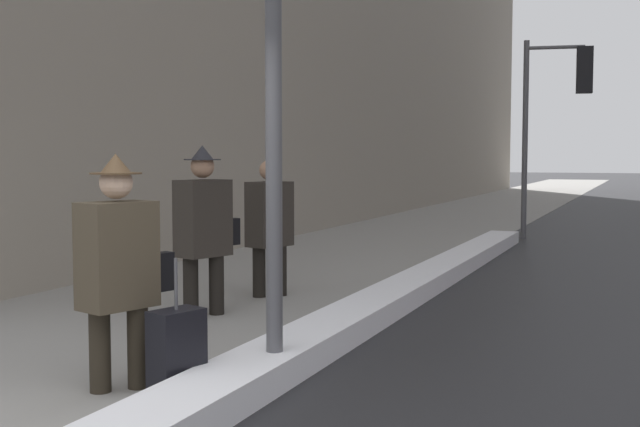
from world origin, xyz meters
TOP-DOWN VIEW (x-y plane):
  - sidewalk_slab at (-2.00, 15.00)m, footprint 4.00×80.00m
  - snow_bank_curb at (0.16, 5.46)m, footprint 0.52×12.76m
  - traffic_light_near at (1.02, 12.91)m, footprint 1.30×0.45m
  - pedestrian_nearside at (-0.66, 1.01)m, footprint 0.44×0.74m
  - pedestrian_with_shoulder_bag at (-1.47, 3.51)m, footprint 0.46×0.77m
  - pedestrian_trailing at (-1.34, 4.76)m, footprint 0.44×0.58m
  - rolling_suitcase at (-0.22, 1.04)m, footprint 0.32×0.41m

SIDE VIEW (x-z plane):
  - sidewalk_slab at x=-2.00m, z-range 0.00..0.01m
  - snow_bank_curb at x=0.16m, z-range 0.00..0.22m
  - rolling_suitcase at x=-0.22m, z-range -0.17..0.78m
  - pedestrian_trailing at x=-1.34m, z-range 0.09..1.68m
  - pedestrian_nearside at x=-0.66m, z-range 0.07..1.72m
  - pedestrian_with_shoulder_bag at x=-1.47m, z-range 0.08..1.82m
  - traffic_light_near at x=1.02m, z-range 0.87..4.78m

